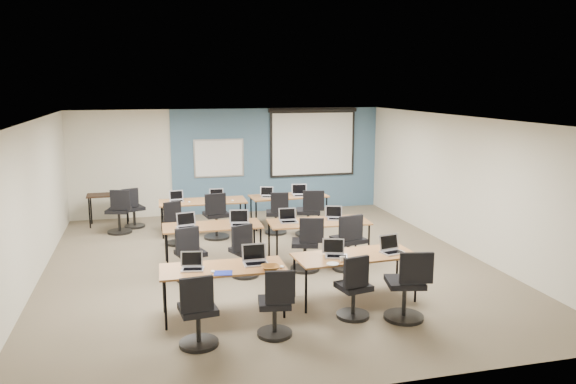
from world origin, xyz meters
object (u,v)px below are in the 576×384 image
object	(u,v)px
laptop_5	(240,221)
spare_chair_a	(133,211)
laptop_7	(335,216)
task_chair_9	(216,220)
laptop_6	(288,219)
task_chair_8	(175,227)
task_chair_5	(244,255)
laptop_10	(267,194)
laptop_4	(186,224)
utility_table	(108,198)
laptop_1	(255,259)
training_table_mid_right	(319,223)
projector_screen	(313,139)
task_chair_6	(307,249)
task_chair_2	(354,292)
training_table_front_left	(223,270)
training_table_mid_left	(212,227)
laptop_0	(192,265)
task_chair_0	(198,317)
laptop_2	(335,252)
task_chair_1	(276,309)
task_chair_11	(309,216)
laptop_11	(300,193)
task_chair_4	(190,258)
task_chair_3	(407,291)
laptop_9	(217,197)
training_table_front_right	(355,257)
task_chair_10	(277,217)
laptop_3	(391,248)
training_table_back_right	(289,197)
whiteboard	(219,158)
laptop_8	(177,199)
task_chair_7	(349,246)

from	to	relation	value
laptop_5	spare_chair_a	distance (m)	3.78
laptop_7	task_chair_9	distance (m)	2.77
laptop_6	task_chair_8	world-z (taller)	laptop_6
task_chair_5	laptop_10	xyz separation A→B (m)	(1.13, 3.28, 0.39)
laptop_4	spare_chair_a	world-z (taller)	laptop_4
laptop_5	utility_table	bearing A→B (deg)	135.05
laptop_1	training_table_mid_right	bearing A→B (deg)	53.63
projector_screen	task_chair_6	world-z (taller)	projector_screen
task_chair_2	task_chair_8	distance (m)	5.00
laptop_6	projector_screen	bearing A→B (deg)	71.78
training_table_front_left	training_table_mid_left	xyz separation A→B (m)	(0.15, 2.49, 0.00)
laptop_6	laptop_7	bearing A→B (deg)	4.07
laptop_0	task_chair_0	distance (m)	1.03
laptop_2	laptop_6	xyz separation A→B (m)	(-0.15, 2.28, -0.00)
laptop_4	laptop_1	bearing A→B (deg)	-82.34
laptop_6	task_chair_1	bearing A→B (deg)	-102.69
laptop_1	task_chair_9	bearing A→B (deg)	91.43
training_table_mid_right	task_chair_6	distance (m)	0.86
task_chair_0	task_chair_11	xyz separation A→B (m)	(2.90, 4.82, 0.03)
laptop_11	utility_table	distance (m)	4.56
task_chair_1	laptop_5	distance (m)	3.29
task_chair_4	laptop_5	distance (m)	1.35
task_chair_3	task_chair_4	distance (m)	3.71
laptop_9	laptop_10	bearing A→B (deg)	2.11
laptop_6	task_chair_5	bearing A→B (deg)	-135.82
laptop_0	task_chair_6	xyz separation A→B (m)	(2.15, 1.57, -0.37)
training_table_front_right	task_chair_10	xyz separation A→B (m)	(-0.28, 4.11, -0.29)
task_chair_2	laptop_3	bearing A→B (deg)	25.51
task_chair_0	spare_chair_a	size ratio (longest dim) A/B	1.03
training_table_back_right	task_chair_11	bearing A→B (deg)	-80.31
laptop_4	laptop_6	size ratio (longest dim) A/B	1.06
training_table_mid_left	task_chair_6	size ratio (longest dim) A/B	1.81
laptop_11	spare_chair_a	size ratio (longest dim) A/B	0.37
laptop_6	whiteboard	bearing A→B (deg)	104.86
training_table_back_right	task_chair_0	distance (m)	6.40
training_table_front_right	task_chair_8	xyz separation A→B (m)	(-2.53, 3.79, -0.30)
training_table_mid_right	laptop_3	size ratio (longest dim) A/B	5.57
whiteboard	training_table_back_right	distance (m)	2.32
task_chair_6	laptop_8	xyz separation A→B (m)	(-2.09, 3.27, 0.37)
projector_screen	laptop_0	size ratio (longest dim) A/B	7.70
training_table_front_right	laptop_10	world-z (taller)	laptop_10
task_chair_0	utility_table	bearing A→B (deg)	95.05
laptop_11	laptop_9	bearing A→B (deg)	-170.43
training_table_mid_left	task_chair_8	distance (m)	1.55
task_chair_2	laptop_5	world-z (taller)	laptop_5
laptop_5	task_chair_7	bearing A→B (deg)	-16.99
task_chair_3	task_chair_11	distance (m)	4.71
laptop_5	laptop_2	bearing A→B (deg)	-54.86
training_table_mid_left	task_chair_11	world-z (taller)	task_chair_11
whiteboard	laptop_6	distance (m)	4.29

